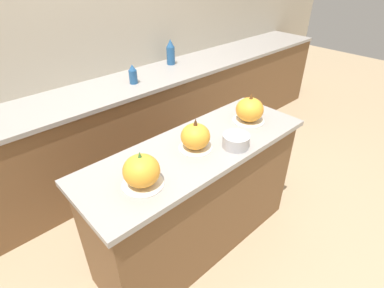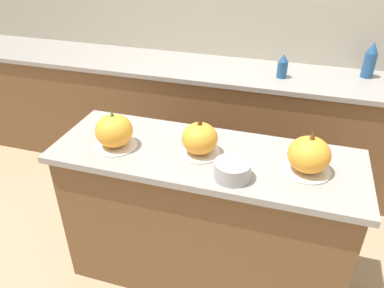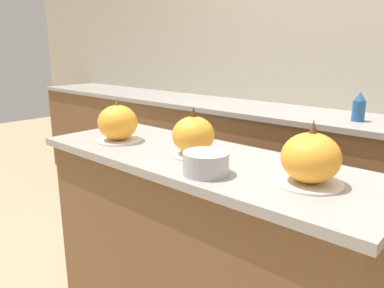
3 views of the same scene
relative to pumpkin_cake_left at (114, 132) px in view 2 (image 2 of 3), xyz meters
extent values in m
plane|color=tan|center=(0.46, 0.07, -0.97)|extent=(12.00, 12.00, 0.00)
cube|color=#B2A893|center=(0.46, 1.56, 0.28)|extent=(8.00, 0.06, 2.50)
cube|color=brown|center=(0.46, 0.07, -0.55)|extent=(1.52, 0.49, 0.85)
cube|color=gray|center=(0.46, 0.07, -0.10)|extent=(1.58, 0.55, 0.03)
cube|color=brown|center=(0.46, 1.23, -0.53)|extent=(6.00, 0.56, 0.87)
cube|color=gray|center=(0.46, 1.23, -0.08)|extent=(6.00, 0.60, 0.03)
cylinder|color=silver|center=(0.00, 0.00, -0.08)|extent=(0.22, 0.22, 0.01)
ellipsoid|color=orange|center=(0.00, 0.00, 0.00)|extent=(0.19, 0.19, 0.17)
cone|color=#38702D|center=(0.00, 0.00, 0.10)|extent=(0.02, 0.02, 0.04)
cylinder|color=silver|center=(0.43, 0.06, -0.08)|extent=(0.21, 0.21, 0.01)
ellipsoid|color=orange|center=(0.43, 0.06, 0.00)|extent=(0.18, 0.18, 0.16)
cone|color=#4C2D14|center=(0.43, 0.06, 0.10)|extent=(0.03, 0.03, 0.05)
cylinder|color=silver|center=(0.95, 0.06, -0.08)|extent=(0.22, 0.22, 0.01)
ellipsoid|color=orange|center=(0.95, 0.06, 0.00)|extent=(0.19, 0.19, 0.17)
cone|color=brown|center=(0.95, 0.06, 0.11)|extent=(0.03, 0.03, 0.05)
cylinder|color=#235184|center=(1.32, 1.37, 0.03)|extent=(0.09, 0.09, 0.18)
cone|color=#235184|center=(1.32, 1.37, 0.15)|extent=(0.08, 0.08, 0.08)
cylinder|color=#235184|center=(0.73, 1.18, 0.00)|extent=(0.07, 0.07, 0.12)
cone|color=#235184|center=(0.73, 1.18, 0.08)|extent=(0.07, 0.07, 0.05)
cylinder|color=#ADADB2|center=(0.63, -0.09, -0.05)|extent=(0.17, 0.17, 0.08)
camera|label=1|loc=(-0.62, -1.05, 0.94)|focal=28.00mm
camera|label=2|loc=(0.86, -1.46, 0.93)|focal=35.00mm
camera|label=3|loc=(1.45, -1.08, 0.35)|focal=35.00mm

